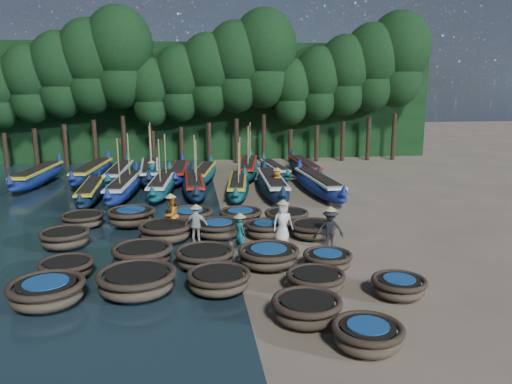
{
  "coord_description": "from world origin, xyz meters",
  "views": [
    {
      "loc": [
        -1.61,
        -21.58,
        6.68
      ],
      "look_at": [
        1.68,
        2.62,
        1.3
      ],
      "focal_mm": 35.0,
      "sensor_mm": 36.0,
      "label": 1
    }
  ],
  "objects": [
    {
      "name": "ground",
      "position": [
        0.0,
        0.0,
        0.0
      ],
      "size": [
        120.0,
        120.0,
        0.0
      ],
      "primitive_type": "plane",
      "color": "gray",
      "rests_on": "ground"
    },
    {
      "name": "foliage_wall",
      "position": [
        0.0,
        23.5,
        5.0
      ],
      "size": [
        40.0,
        3.0,
        10.0
      ],
      "primitive_type": "cube",
      "color": "black",
      "rests_on": "ground"
    },
    {
      "name": "coracle_3",
      "position": [
        1.56,
        -8.89,
        0.44
      ],
      "size": [
        2.35,
        2.35,
        0.77
      ],
      "rotation": [
        0.0,
        0.0,
        -0.32
      ],
      "color": "brown",
      "rests_on": "ground"
    },
    {
      "name": "coracle_4",
      "position": [
        2.75,
        -10.52,
        0.41
      ],
      "size": [
        1.97,
        1.97,
        0.71
      ],
      "rotation": [
        0.0,
        0.0,
        -0.17
      ],
      "color": "brown",
      "rests_on": "ground"
    },
    {
      "name": "coracle_5",
      "position": [
        -6.0,
        -6.75,
        0.47
      ],
      "size": [
        2.57,
        2.57,
        0.81
      ],
      "rotation": [
        0.0,
        0.0,
        0.23
      ],
      "color": "brown",
      "rests_on": "ground"
    },
    {
      "name": "coracle_6",
      "position": [
        -3.38,
        -6.29,
        0.48
      ],
      "size": [
        2.56,
        2.56,
        0.84
      ],
      "rotation": [
        0.0,
        0.0,
        0.05
      ],
      "color": "brown",
      "rests_on": "ground"
    },
    {
      "name": "coracle_7",
      "position": [
        -0.77,
        -6.42,
        0.41
      ],
      "size": [
        2.31,
        2.31,
        0.72
      ],
      "rotation": [
        0.0,
        0.0,
        -0.22
      ],
      "color": "brown",
      "rests_on": "ground"
    },
    {
      "name": "coracle_8",
      "position": [
        2.37,
        -6.74,
        0.37
      ],
      "size": [
        2.13,
        2.13,
        0.65
      ],
      "rotation": [
        0.0,
        0.0,
        0.21
      ],
      "color": "brown",
      "rests_on": "ground"
    },
    {
      "name": "coracle_9",
      "position": [
        4.85,
        -7.59,
        0.38
      ],
      "size": [
        2.05,
        2.05,
        0.66
      ],
      "rotation": [
        0.0,
        0.0,
        -0.33
      ],
      "color": "brown",
      "rests_on": "ground"
    },
    {
      "name": "coracle_10",
      "position": [
        -5.93,
        -4.54,
        0.38
      ],
      "size": [
        2.28,
        2.28,
        0.67
      ],
      "rotation": [
        0.0,
        0.0,
        -0.38
      ],
      "color": "brown",
      "rests_on": "ground"
    },
    {
      "name": "coracle_11",
      "position": [
        -3.4,
        -3.77,
        0.47
      ],
      "size": [
        2.62,
        2.62,
        0.82
      ],
      "rotation": [
        0.0,
        0.0,
        -0.31
      ],
      "color": "brown",
      "rests_on": "ground"
    },
    {
      "name": "coracle_12",
      "position": [
        -1.13,
        -4.17,
        0.42
      ],
      "size": [
        2.49,
        2.49,
        0.73
      ],
      "rotation": [
        0.0,
        0.0,
        -0.25
      ],
      "color": "brown",
      "rests_on": "ground"
    },
    {
      "name": "coracle_13",
      "position": [
        1.2,
        -4.41,
        0.43
      ],
      "size": [
        2.65,
        2.65,
        0.75
      ],
      "rotation": [
        0.0,
        0.0,
        0.29
      ],
      "color": "brown",
      "rests_on": "ground"
    },
    {
      "name": "coracle_14",
      "position": [
        3.27,
        -4.97,
        0.39
      ],
      "size": [
        2.2,
        2.2,
        0.67
      ],
      "rotation": [
        0.0,
        0.0,
        -0.41
      ],
      "color": "brown",
      "rests_on": "ground"
    },
    {
      "name": "coracle_15",
      "position": [
        -6.76,
        -1.15,
        0.43
      ],
      "size": [
        2.46,
        2.46,
        0.76
      ],
      "rotation": [
        0.0,
        0.0,
        0.41
      ],
      "color": "brown",
      "rests_on": "ground"
    },
    {
      "name": "coracle_16",
      "position": [
        -2.7,
        -0.86,
        0.47
      ],
      "size": [
        2.58,
        2.58,
        0.82
      ],
      "rotation": [
        0.0,
        0.0,
        -0.27
      ],
      "color": "brown",
      "rests_on": "ground"
    },
    {
      "name": "coracle_17",
      "position": [
        -0.42,
        -0.55,
        0.42
      ],
      "size": [
        2.15,
        2.15,
        0.73
      ],
      "rotation": [
        0.0,
        0.0,
        0.04
      ],
      "color": "brown",
      "rests_on": "ground"
    },
    {
      "name": "coracle_18",
      "position": [
        1.64,
        -0.86,
        0.41
      ],
      "size": [
        1.83,
        1.83,
        0.7
      ],
      "rotation": [
        0.0,
        0.0,
        -0.02
      ],
      "color": "brown",
      "rests_on": "ground"
    },
    {
      "name": "coracle_19",
      "position": [
        3.69,
        -1.21,
        0.41
      ],
      "size": [
        2.38,
        2.38,
        0.71
      ],
      "rotation": [
        0.0,
        0.0,
        -0.28
      ],
      "color": "brown",
      "rests_on": "ground"
    },
    {
      "name": "coracle_20",
      "position": [
        -6.62,
        1.85,
        0.39
      ],
      "size": [
        2.4,
        2.4,
        0.68
      ],
      "rotation": [
        0.0,
        0.0,
        0.39
      ],
      "color": "brown",
      "rests_on": "ground"
    },
    {
      "name": "coracle_21",
      "position": [
        -4.39,
        1.77,
        0.48
      ],
      "size": [
        2.29,
        2.29,
        0.84
      ],
      "rotation": [
        0.0,
        0.0,
        0.08
      ],
      "color": "brown",
      "rests_on": "ground"
    },
    {
      "name": "coracle_22",
      "position": [
        -1.67,
        1.37,
        0.47
      ],
      "size": [
        2.49,
        2.49,
        0.82
      ],
      "rotation": [
        0.0,
        0.0,
        -0.24
      ],
      "color": "brown",
      "rests_on": "ground"
    },
    {
      "name": "coracle_23",
      "position": [
        0.76,
        1.32,
        0.42
      ],
      "size": [
        2.08,
        2.08,
        0.73
      ],
      "rotation": [
        0.0,
        0.0,
        0.07
      ],
      "color": "brown",
      "rests_on": "ground"
    },
    {
      "name": "coracle_24",
      "position": [
        2.9,
        0.84,
        0.42
      ],
      "size": [
        2.13,
        2.13,
        0.74
      ],
      "rotation": [
        0.0,
        0.0,
        0.09
      ],
      "color": "brown",
      "rests_on": "ground"
    },
    {
      "name": "long_boat_2",
      "position": [
        -7.29,
        7.66,
        0.51
      ],
      "size": [
        1.58,
        7.66,
        1.35
      ],
      "rotation": [
        0.0,
        0.0,
        0.03
      ],
      "color": "#0D1C32",
      "rests_on": "ground"
    },
    {
      "name": "long_boat_3",
      "position": [
        -5.5,
        8.37,
        0.58
      ],
      "size": [
        2.2,
        8.61,
        3.67
      ],
      "rotation": [
        0.0,
        0.0,
        -0.08
      ],
      "color": "navy",
      "rests_on": "ground"
    },
    {
      "name": "long_boat_4",
      "position": [
        -3.28,
        8.76,
        0.56
      ],
      "size": [
        2.11,
        8.28,
        3.53
      ],
      "rotation": [
        0.0,
        0.0,
        -0.08
      ],
      "color": "#0F5759",
      "rests_on": "ground"
    },
    {
      "name": "long_boat_5",
      "position": [
        -1.33,
        8.61,
        0.55
      ],
      "size": [
        1.56,
        8.18,
        3.47
      ],
      "rotation": [
        0.0,
        0.0,
        0.02
      ],
      "color": "#0D1C32",
      "rests_on": "ground"
    },
    {
      "name": "long_boat_6",
      "position": [
        1.29,
        7.98,
        0.53
      ],
      "size": [
        2.37,
        7.85,
        3.36
      ],
      "rotation": [
        0.0,
        0.0,
        -0.13
      ],
      "color": "#0F5759",
      "rests_on": "ground"
    },
    {
      "name": "long_boat_7",
      "position": [
        3.37,
        7.7,
        0.61
      ],
      "size": [
        1.91,
        9.1,
        1.6
      ],
      "rotation": [
        0.0,
        0.0,
        -0.04
      ],
      "color": "#0D1C32",
      "rests_on": "ground"
    },
    {
      "name": "long_boat_8",
      "position": [
        6.17,
        7.41,
        0.61
      ],
      "size": [
        2.06,
        9.08,
        1.6
      ],
      "rotation": [
        0.0,
        0.0,
        0.05
      ],
      "color": "navy",
      "rests_on": "ground"
    },
    {
      "name": "long_boat_9",
      "position": [
        -11.61,
        12.75,
        0.6
      ],
      "size": [
        2.37,
        8.95,
        1.58
      ],
      "rotation": [
        0.0,
        0.0,
        -0.09
      ],
      "color": "navy",
      "rests_on": "ground"
    },
    {
      "name": "long_boat_10",
      "position": [
        -8.28,
        13.75,
        0.61
      ],
      "size": [
        2.49,
        9.03,
        1.6
      ],
      "rotation": [
        0.0,
        0.0,
        -0.1
      ],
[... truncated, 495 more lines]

